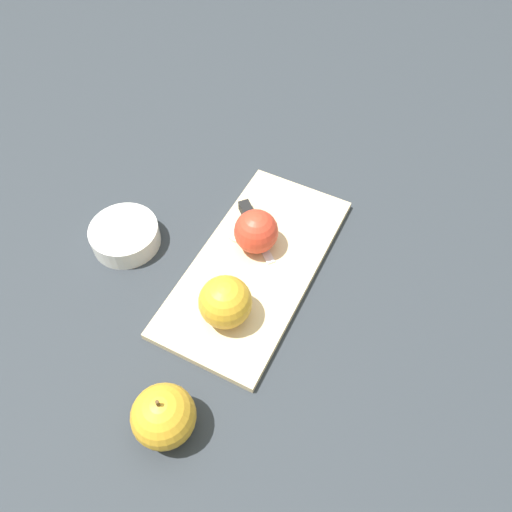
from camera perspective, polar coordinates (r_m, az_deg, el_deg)
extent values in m
plane|color=#282D33|center=(0.89, 0.00, -1.30)|extent=(4.00, 4.00, 0.00)
cube|color=#D1B789|center=(0.89, 0.00, -1.03)|extent=(0.45, 0.28, 0.01)
sphere|color=gold|center=(0.79, -3.53, -5.27)|extent=(0.09, 0.09, 0.09)
cylinder|color=beige|center=(0.79, -3.03, -5.04)|extent=(0.06, 0.06, 0.08)
sphere|color=red|center=(0.87, 0.02, 2.82)|extent=(0.08, 0.08, 0.08)
cylinder|color=beige|center=(0.88, -0.12, 3.17)|extent=(0.04, 0.06, 0.07)
cube|color=silver|center=(0.90, 0.78, 1.25)|extent=(0.08, 0.06, 0.00)
cube|color=black|center=(0.94, -0.86, 4.81)|extent=(0.06, 0.05, 0.02)
cylinder|color=beige|center=(0.92, -1.66, 2.77)|extent=(0.05, 0.05, 0.00)
sphere|color=gold|center=(0.74, -10.52, -17.56)|extent=(0.09, 0.09, 0.09)
cylinder|color=#4C3319|center=(0.69, -11.18, -16.19)|extent=(0.01, 0.01, 0.01)
cylinder|color=silver|center=(0.94, -14.73, 2.28)|extent=(0.12, 0.12, 0.04)
torus|color=silver|center=(0.93, -14.94, 2.90)|extent=(0.12, 0.12, 0.01)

